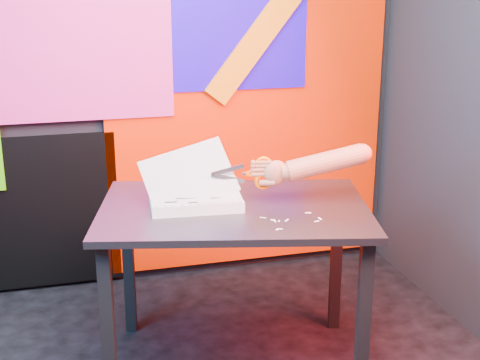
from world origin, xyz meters
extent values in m
cube|color=black|center=(0.00, 1.50, 1.35)|extent=(3.00, 0.01, 2.70)
cube|color=black|center=(0.00, -1.50, 1.35)|extent=(3.00, 0.01, 2.70)
cube|color=red|center=(0.65, 1.47, 0.85)|extent=(1.60, 0.02, 1.60)
cube|color=#1E00DB|center=(0.55, 1.46, 1.45)|extent=(0.85, 0.02, 0.75)
cube|color=#E22889|center=(-0.25, 1.45, 1.35)|extent=(0.95, 0.02, 0.80)
cube|color=orange|center=(0.85, 1.44, 1.55)|extent=(0.91, 0.02, 1.11)
cube|color=black|center=(-0.25, 0.28, 0.36)|extent=(0.06, 0.06, 0.72)
cube|color=black|center=(-0.11, 0.89, 0.36)|extent=(0.06, 0.06, 0.72)
cube|color=black|center=(0.73, 0.05, 0.36)|extent=(0.06, 0.06, 0.72)
cube|color=black|center=(0.87, 0.67, 0.36)|extent=(0.06, 0.06, 0.72)
cube|color=#3C3C3C|center=(0.31, 0.47, 0.73)|extent=(1.26, 0.98, 0.03)
cube|color=silver|center=(0.16, 0.53, 0.77)|extent=(0.40, 0.31, 0.04)
cube|color=white|center=(0.16, 0.53, 0.80)|extent=(0.39, 0.30, 0.00)
cube|color=white|center=(0.16, 0.53, 0.80)|extent=(0.38, 0.29, 0.11)
cube|color=white|center=(0.15, 0.55, 0.82)|extent=(0.38, 0.25, 0.20)
cube|color=white|center=(0.14, 0.56, 0.87)|extent=(0.41, 0.20, 0.28)
cylinder|color=black|center=(-0.02, 0.42, 0.80)|extent=(0.01, 0.01, 0.00)
cylinder|color=black|center=(0.01, 0.42, 0.80)|extent=(0.01, 0.01, 0.00)
cylinder|color=black|center=(0.05, 0.42, 0.80)|extent=(0.01, 0.01, 0.00)
cylinder|color=black|center=(0.08, 0.41, 0.80)|extent=(0.01, 0.01, 0.00)
cylinder|color=black|center=(0.11, 0.41, 0.80)|extent=(0.01, 0.01, 0.00)
cylinder|color=black|center=(0.15, 0.41, 0.80)|extent=(0.01, 0.01, 0.00)
cylinder|color=black|center=(0.18, 0.40, 0.80)|extent=(0.01, 0.01, 0.00)
cylinder|color=black|center=(0.21, 0.40, 0.80)|extent=(0.01, 0.01, 0.00)
cylinder|color=black|center=(0.25, 0.40, 0.80)|extent=(0.01, 0.01, 0.00)
cylinder|color=black|center=(0.28, 0.40, 0.80)|extent=(0.01, 0.01, 0.00)
cylinder|color=black|center=(0.32, 0.39, 0.80)|extent=(0.01, 0.01, 0.00)
cylinder|color=black|center=(0.00, 0.67, 0.80)|extent=(0.01, 0.01, 0.00)
cylinder|color=black|center=(0.03, 0.67, 0.80)|extent=(0.01, 0.01, 0.00)
cylinder|color=black|center=(0.07, 0.67, 0.80)|extent=(0.01, 0.01, 0.00)
cylinder|color=black|center=(0.10, 0.66, 0.80)|extent=(0.01, 0.01, 0.00)
cylinder|color=black|center=(0.13, 0.66, 0.80)|extent=(0.01, 0.01, 0.00)
cylinder|color=black|center=(0.17, 0.66, 0.80)|extent=(0.01, 0.01, 0.00)
cylinder|color=black|center=(0.20, 0.66, 0.80)|extent=(0.01, 0.01, 0.00)
cylinder|color=black|center=(0.23, 0.65, 0.80)|extent=(0.01, 0.01, 0.00)
cylinder|color=black|center=(0.27, 0.65, 0.80)|extent=(0.01, 0.01, 0.00)
cylinder|color=black|center=(0.30, 0.65, 0.80)|extent=(0.01, 0.01, 0.00)
cylinder|color=black|center=(0.34, 0.65, 0.80)|extent=(0.01, 0.01, 0.00)
cube|color=black|center=(0.07, 0.59, 0.80)|extent=(0.07, 0.02, 0.00)
cube|color=black|center=(0.18, 0.56, 0.80)|extent=(0.05, 0.01, 0.00)
cube|color=black|center=(0.11, 0.50, 0.80)|extent=(0.09, 0.02, 0.00)
cube|color=black|center=(0.23, 0.47, 0.80)|extent=(0.04, 0.01, 0.00)
cube|color=black|center=(0.04, 0.46, 0.80)|extent=(0.05, 0.01, 0.00)
cube|color=black|center=(0.21, 0.61, 0.80)|extent=(0.06, 0.02, 0.00)
cube|color=black|center=(0.13, 0.44, 0.80)|extent=(0.04, 0.01, 0.00)
cube|color=silver|center=(0.29, 0.52, 0.90)|extent=(0.14, 0.03, 0.05)
cube|color=silver|center=(0.29, 0.52, 0.86)|extent=(0.14, 0.03, 0.05)
cylinder|color=silver|center=(0.36, 0.51, 0.88)|extent=(0.02, 0.01, 0.01)
cube|color=#ED5B00|center=(0.39, 0.50, 0.87)|extent=(0.05, 0.02, 0.02)
cube|color=#ED5B00|center=(0.39, 0.50, 0.89)|extent=(0.05, 0.02, 0.02)
torus|color=#ED5B00|center=(0.44, 0.49, 0.92)|extent=(0.08, 0.03, 0.07)
torus|color=#ED5B00|center=(0.44, 0.49, 0.84)|extent=(0.08, 0.03, 0.07)
ellipsoid|color=brown|center=(0.50, 0.48, 0.88)|extent=(0.10, 0.06, 0.11)
cylinder|color=brown|center=(0.44, 0.49, 0.88)|extent=(0.08, 0.03, 0.02)
cylinder|color=brown|center=(0.44, 0.49, 0.90)|extent=(0.08, 0.03, 0.02)
cylinder|color=brown|center=(0.44, 0.49, 0.91)|extent=(0.07, 0.03, 0.02)
cylinder|color=brown|center=(0.44, 0.49, 0.93)|extent=(0.06, 0.03, 0.02)
cylinder|color=brown|center=(0.46, 0.48, 0.84)|extent=(0.07, 0.05, 0.03)
cylinder|color=brown|center=(0.55, 0.48, 0.88)|extent=(0.07, 0.08, 0.07)
cylinder|color=brown|center=(0.70, 0.45, 0.92)|extent=(0.35, 0.14, 0.16)
sphere|color=brown|center=(0.86, 0.42, 0.96)|extent=(0.08, 0.08, 0.08)
cube|color=silver|center=(0.60, 0.24, 0.75)|extent=(0.01, 0.03, 0.00)
cube|color=silver|center=(0.42, 0.26, 0.75)|extent=(0.01, 0.03, 0.00)
cube|color=silver|center=(0.58, 0.32, 0.75)|extent=(0.03, 0.01, 0.00)
cube|color=silver|center=(0.47, 0.26, 0.75)|extent=(0.02, 0.02, 0.00)
cube|color=silver|center=(0.42, 0.27, 0.75)|extent=(0.01, 0.01, 0.00)
cube|color=silver|center=(0.44, 0.26, 0.75)|extent=(0.01, 0.02, 0.00)
cube|color=silver|center=(0.40, 0.17, 0.75)|extent=(0.02, 0.01, 0.00)
cube|color=silver|center=(0.58, 0.22, 0.75)|extent=(0.02, 0.01, 0.00)
cube|color=silver|center=(0.39, 0.31, 0.75)|extent=(0.02, 0.02, 0.00)
cube|color=silver|center=(0.42, 0.17, 0.75)|extent=(0.02, 0.02, 0.00)
camera|label=1|loc=(-0.35, -2.09, 1.68)|focal=50.00mm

